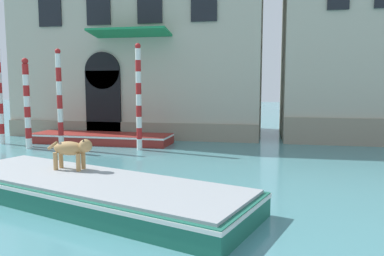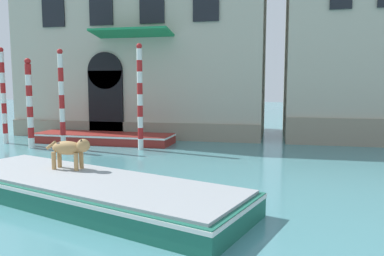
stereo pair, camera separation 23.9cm
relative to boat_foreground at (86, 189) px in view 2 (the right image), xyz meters
name	(u,v)px [view 2 (the right image)]	position (x,y,z in m)	size (l,w,h in m)	color
palazzo_left	(147,10)	(-2.85, 12.73, 6.56)	(13.00, 7.40, 13.74)	#BCB29E
boat_foreground	(86,189)	(0.00, 0.00, 0.00)	(8.21, 4.77, 0.56)	#1E6651
dog_on_deck	(70,149)	(-0.81, 0.74, 0.79)	(1.22, 0.37, 0.81)	tan
boat_moored_near_palazzo	(104,138)	(-3.51, 8.24, -0.06)	(6.56, 1.88, 0.45)	maroon
mooring_pole_0	(30,103)	(-5.88, 6.26, 1.62)	(0.26, 0.26, 3.80)	white
mooring_pole_3	(62,99)	(-4.52, 6.50, 1.81)	(0.23, 0.23, 4.17)	white
mooring_pole_4	(3,96)	(-7.89, 7.19, 1.91)	(0.23, 0.23, 4.37)	white
mooring_pole_5	(140,97)	(-1.18, 6.88, 1.90)	(0.23, 0.23, 4.36)	white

